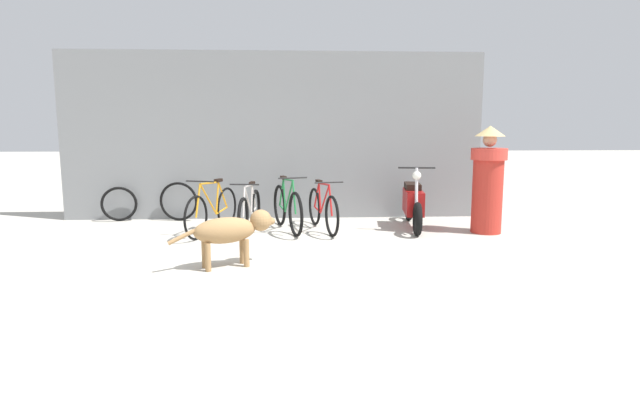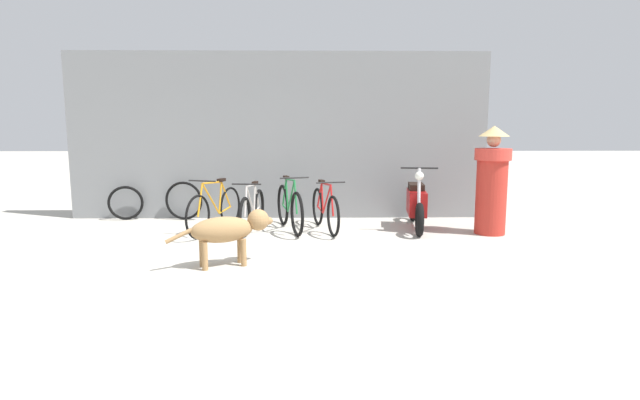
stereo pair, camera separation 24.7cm
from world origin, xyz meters
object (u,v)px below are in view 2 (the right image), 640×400
at_px(bicycle_3, 325,210).
at_px(bicycle_1, 252,210).
at_px(motorcycle, 416,204).
at_px(person_in_robes, 492,180).
at_px(bicycle_0, 215,210).
at_px(stray_dog, 230,229).
at_px(spare_tire_left, 184,201).
at_px(spare_tire_right, 126,203).
at_px(bicycle_2, 290,208).

bearing_deg(bicycle_3, bicycle_1, -104.53).
bearing_deg(bicycle_1, motorcycle, 99.78).
height_order(bicycle_3, person_in_robes, person_in_robes).
relative_size(bicycle_0, motorcycle, 0.89).
relative_size(stray_dog, spare_tire_left, 1.76).
distance_m(bicycle_0, spare_tire_left, 1.35).
bearing_deg(stray_dog, bicycle_0, 83.16).
xyz_separation_m(bicycle_0, person_in_robes, (4.35, -0.19, 0.49)).
bearing_deg(bicycle_3, person_in_robes, 70.16).
distance_m(motorcycle, person_in_robes, 1.25).
bearing_deg(spare_tire_right, bicycle_2, -18.17).
bearing_deg(stray_dog, motorcycle, 16.65).
xyz_separation_m(bicycle_3, person_in_robes, (2.59, -0.30, 0.51)).
height_order(bicycle_0, bicycle_2, bicycle_2).
bearing_deg(bicycle_3, stray_dog, -43.54).
distance_m(bicycle_0, person_in_robes, 4.38).
distance_m(bicycle_1, spare_tire_right, 2.60).
xyz_separation_m(bicycle_2, spare_tire_right, (-3.01, 0.99, -0.06)).
xyz_separation_m(bicycle_1, bicycle_2, (0.60, -0.01, 0.04)).
bearing_deg(person_in_robes, spare_tire_left, -4.52).
relative_size(bicycle_1, spare_tire_left, 2.24).
relative_size(motorcycle, person_in_robes, 1.07).
height_order(motorcycle, spare_tire_right, motorcycle).
height_order(bicycle_2, motorcycle, motorcycle).
xyz_separation_m(bicycle_2, bicycle_3, (0.58, -0.02, -0.02)).
bearing_deg(stray_dog, bicycle_1, 66.79).
bearing_deg(spare_tire_right, stray_dog, -52.24).
bearing_deg(stray_dog, bicycle_2, 50.69).
relative_size(motorcycle, stray_dog, 1.47).
bearing_deg(bicycle_0, bicycle_1, 122.19).
relative_size(bicycle_1, stray_dog, 1.27).
xyz_separation_m(stray_dog, spare_tire_left, (-1.33, 3.06, -0.10)).
height_order(person_in_robes, spare_tire_right, person_in_robes).
height_order(motorcycle, spare_tire_left, motorcycle).
distance_m(bicycle_2, person_in_robes, 3.22).
bearing_deg(bicycle_3, spare_tire_right, -118.96).
relative_size(bicycle_2, spare_tire_right, 2.58).
distance_m(bicycle_1, bicycle_3, 1.18).
distance_m(bicycle_2, spare_tire_right, 3.17).
height_order(bicycle_2, stray_dog, bicycle_2).
bearing_deg(bicycle_2, stray_dog, -33.01).
relative_size(bicycle_3, person_in_robes, 0.94).
height_order(bicycle_0, stray_dog, bicycle_0).
relative_size(spare_tire_left, spare_tire_right, 1.13).
height_order(bicycle_3, stray_dog, bicycle_3).
bearing_deg(bicycle_3, bicycle_2, -104.86).
bearing_deg(motorcycle, bicycle_0, -78.18).
xyz_separation_m(bicycle_2, motorcycle, (2.09, 0.13, 0.04)).
height_order(stray_dog, spare_tire_left, spare_tire_left).
relative_size(bicycle_3, spare_tire_left, 2.27).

